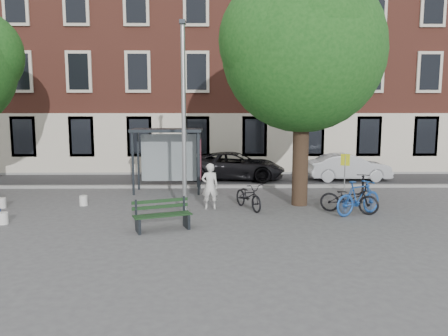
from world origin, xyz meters
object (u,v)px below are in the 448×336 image
lamppost (184,129)px  bike_a (349,198)px  bus_shelter (177,146)px  notice_sign (345,169)px  bike_b (359,198)px  bike_d (363,188)px  car_dark (235,166)px  car_silver (349,167)px  bench (162,216)px  bike_c (249,196)px  painter (210,186)px

lamppost → bike_a: lamppost is taller
bus_shelter → notice_sign: 6.77m
bike_a → bike_b: bike_b is taller
bus_shelter → bike_b: bearing=-33.4°
bike_d → car_dark: bearing=-28.6°
bus_shelter → car_silver: 8.55m
bench → bike_a: 6.22m
bus_shelter → bike_d: bus_shelter is taller
bike_c → car_silver: 8.03m
bus_shelter → bench: bearing=-89.1°
bike_d → car_dark: car_dark is taller
bike_a → bike_c: (-3.28, 0.60, -0.03)m
bike_c → notice_sign: 3.64m
bike_b → notice_sign: notice_sign is taller
bike_d → notice_sign: notice_sign is taller
lamppost → bike_d: (6.50, 2.18, -2.28)m
car_dark → notice_sign: (3.68, -5.77, 0.65)m
bike_c → car_dark: bearing=68.2°
lamppost → bike_b: 6.06m
lamppost → painter: bearing=48.8°
bike_b → bus_shelter: bearing=28.0°
painter → bike_c: 1.37m
bike_d → car_dark: (-4.58, 5.06, 0.17)m
painter → bench: bearing=57.3°
lamppost → bench: (-0.52, -1.69, -2.40)m
bench → bike_a: (5.92, 1.92, 0.11)m
lamppost → notice_sign: lamppost is taller
bike_b → lamppost: bearing=61.3°
lamppost → bench: 2.98m
painter → bike_b: bearing=163.3°
bike_a → car_dark: size_ratio=0.39×
lamppost → bike_a: size_ratio=3.23×
bus_shelter → bench: size_ratio=1.66×
bus_shelter → bike_c: size_ratio=1.61×
bike_d → notice_sign: bearing=57.1°
lamppost → car_dark: lamppost is taller
lamppost → notice_sign: bearing=14.7°
car_silver → notice_sign: 5.75m
lamppost → bike_b: lamppost is taller
bike_a → bike_c: bike_a is taller
bus_shelter → bike_d: 7.50m
bus_shelter → car_silver: size_ratio=0.73×
lamppost → notice_sign: 5.97m
bus_shelter → bike_d: size_ratio=1.71×
bus_shelter → notice_sign: bearing=-23.0°
bike_a → car_silver: 6.96m
notice_sign → bike_d: bearing=61.4°
painter → bike_a: painter is taller
lamppost → bench: size_ratio=3.57×
painter → car_dark: (1.12, 6.33, -0.13)m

